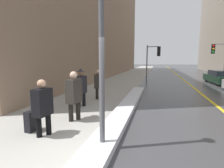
# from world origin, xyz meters

# --- Properties ---
(ground_plane) EXTENTS (160.00, 160.00, 0.00)m
(ground_plane) POSITION_xyz_m (0.00, 0.00, 0.00)
(ground_plane) COLOR #38383A
(sidewalk_slab) EXTENTS (4.00, 80.00, 0.01)m
(sidewalk_slab) POSITION_xyz_m (-2.00, 15.00, 0.01)
(sidewalk_slab) COLOR #9E9B93
(sidewalk_slab) RESTS_ON ground
(road_centre_stripe) EXTENTS (0.16, 80.00, 0.00)m
(road_centre_stripe) POSITION_xyz_m (4.00, 15.00, 0.00)
(road_centre_stripe) COLOR gold
(road_centre_stripe) RESTS_ON ground
(snow_bank_curb) EXTENTS (0.67, 9.37, 0.19)m
(snow_bank_curb) POSITION_xyz_m (0.20, 4.28, 0.09)
(snow_bank_curb) COLOR silver
(snow_bank_curb) RESTS_ON ground
(building_facade_left) EXTENTS (6.00, 36.00, 17.83)m
(building_facade_left) POSITION_xyz_m (-7.00, 20.00, 8.91)
(building_facade_left) COLOR #846B56
(building_facade_left) RESTS_ON ground
(lamp_post) EXTENTS (0.28, 0.28, 4.90)m
(lamp_post) POSITION_xyz_m (0.23, 0.72, 2.93)
(lamp_post) COLOR #515156
(lamp_post) RESTS_ON ground
(traffic_light_near) EXTENTS (1.31, 0.33, 3.43)m
(traffic_light_near) POSITION_xyz_m (1.04, 14.56, 2.47)
(traffic_light_near) COLOR #515156
(traffic_light_near) RESTS_ON ground
(traffic_light_far) EXTENTS (1.31, 0.32, 3.67)m
(traffic_light_far) POSITION_xyz_m (6.90, 16.15, 2.65)
(traffic_light_far) COLOR #515156
(traffic_light_far) RESTS_ON ground
(pedestrian_nearside) EXTENTS (0.34, 0.53, 1.53)m
(pedestrian_nearside) POSITION_xyz_m (-1.50, 1.00, 0.85)
(pedestrian_nearside) COLOR black
(pedestrian_nearside) RESTS_ON ground
(pedestrian_with_shoulder_bag) EXTENTS (0.37, 0.77, 1.66)m
(pedestrian_with_shoulder_bag) POSITION_xyz_m (-1.25, 2.32, 0.92)
(pedestrian_with_shoulder_bag) COLOR black
(pedestrian_with_shoulder_bag) RESTS_ON ground
(pedestrian_in_fedora) EXTENTS (0.36, 0.55, 1.68)m
(pedestrian_in_fedora) POSITION_xyz_m (-1.78, 4.00, 0.92)
(pedestrian_in_fedora) COLOR black
(pedestrian_in_fedora) RESTS_ON ground
(pedestrian_trailing) EXTENTS (0.35, 0.53, 1.55)m
(pedestrian_trailing) POSITION_xyz_m (-1.53, 5.61, 0.86)
(pedestrian_trailing) COLOR black
(pedestrian_trailing) RESTS_ON ground
(parked_car_dark_green) EXTENTS (2.02, 4.35, 1.14)m
(parked_car_dark_green) POSITION_xyz_m (6.74, 13.96, 0.55)
(parked_car_dark_green) COLOR black
(parked_car_dark_green) RESTS_ON ground
(rolling_suitcase) EXTENTS (0.26, 0.38, 0.95)m
(rolling_suitcase) POSITION_xyz_m (-2.02, 1.18, 0.30)
(rolling_suitcase) COLOR black
(rolling_suitcase) RESTS_ON ground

